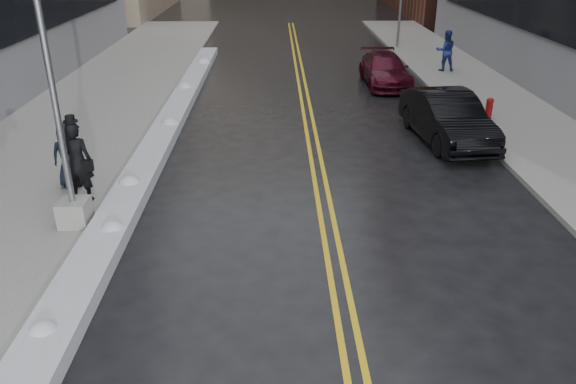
{
  "coord_description": "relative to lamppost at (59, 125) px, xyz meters",
  "views": [
    {
      "loc": [
        1.3,
        -9.48,
        6.2
      ],
      "look_at": [
        1.53,
        1.16,
        1.3
      ],
      "focal_mm": 35.0,
      "sensor_mm": 36.0,
      "label": 1
    }
  ],
  "objects": [
    {
      "name": "ground",
      "position": [
        3.3,
        -2.0,
        -2.53
      ],
      "size": [
        160.0,
        160.0,
        0.0
      ],
      "primitive_type": "plane",
      "color": "black",
      "rests_on": "ground"
    },
    {
      "name": "sidewalk_west",
      "position": [
        -2.45,
        8.0,
        -2.46
      ],
      "size": [
        5.5,
        50.0,
        0.15
      ],
      "primitive_type": "cube",
      "color": "gray",
      "rests_on": "ground"
    },
    {
      "name": "sidewalk_east",
      "position": [
        13.3,
        8.0,
        -2.46
      ],
      "size": [
        4.0,
        50.0,
        0.15
      ],
      "primitive_type": "cube",
      "color": "gray",
      "rests_on": "ground"
    },
    {
      "name": "lane_line_left",
      "position": [
        5.65,
        8.0,
        -2.53
      ],
      "size": [
        0.12,
        50.0,
        0.01
      ],
      "primitive_type": "cube",
      "color": "gold",
      "rests_on": "ground"
    },
    {
      "name": "lane_line_right",
      "position": [
        5.95,
        8.0,
        -2.53
      ],
      "size": [
        0.12,
        50.0,
        0.01
      ],
      "primitive_type": "cube",
      "color": "gold",
      "rests_on": "ground"
    },
    {
      "name": "snow_ridge",
      "position": [
        0.85,
        6.0,
        -2.36
      ],
      "size": [
        0.9,
        30.0,
        0.34
      ],
      "primitive_type": "cube",
      "color": "silver",
      "rests_on": "ground"
    },
    {
      "name": "lamppost",
      "position": [
        0.0,
        0.0,
        0.0
      ],
      "size": [
        0.65,
        0.65,
        7.62
      ],
      "color": "gray",
      "rests_on": "sidewalk_west"
    },
    {
      "name": "fire_hydrant",
      "position": [
        12.3,
        8.0,
        -1.98
      ],
      "size": [
        0.26,
        0.26,
        0.73
      ],
      "color": "maroon",
      "rests_on": "sidewalk_east"
    },
    {
      "name": "pedestrian_fedora",
      "position": [
        -0.24,
        1.31,
        -1.37
      ],
      "size": [
        0.75,
        0.51,
        2.03
      ],
      "primitive_type": "imported",
      "rotation": [
        0.0,
        0.0,
        3.12
      ],
      "color": "black",
      "rests_on": "sidewalk_west"
    },
    {
      "name": "pedestrian_c",
      "position": [
        -0.78,
        2.2,
        -1.53
      ],
      "size": [
        0.87,
        0.6,
        1.71
      ],
      "primitive_type": "imported",
      "rotation": [
        0.0,
        0.0,
        3.21
      ],
      "color": "black",
      "rests_on": "sidewalk_west"
    },
    {
      "name": "pedestrian_east",
      "position": [
        12.8,
        15.69,
        -1.43
      ],
      "size": [
        0.94,
        0.74,
        1.91
      ],
      "primitive_type": "imported",
      "rotation": [
        0.0,
        0.0,
        3.13
      ],
      "color": "navy",
      "rests_on": "sidewalk_east"
    },
    {
      "name": "car_black",
      "position": [
        10.13,
        5.87,
        -1.73
      ],
      "size": [
        2.23,
        5.04,
        1.61
      ],
      "primitive_type": "imported",
      "rotation": [
        0.0,
        0.0,
        0.11
      ],
      "color": "black",
      "rests_on": "ground"
    },
    {
      "name": "car_maroon",
      "position": [
        9.51,
        13.53,
        -1.87
      ],
      "size": [
        1.91,
        4.61,
        1.33
      ],
      "primitive_type": "imported",
      "rotation": [
        0.0,
        0.0,
        0.01
      ],
      "color": "#3F0A18",
      "rests_on": "ground"
    }
  ]
}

